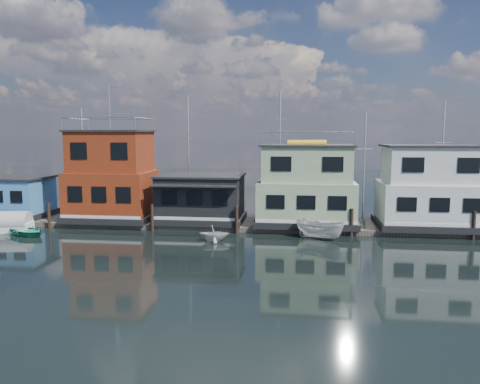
# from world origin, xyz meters

# --- Properties ---
(ground) EXTENTS (160.00, 160.00, 0.00)m
(ground) POSITION_xyz_m (0.00, 0.00, 0.00)
(ground) COLOR black
(ground) RESTS_ON ground
(dock) EXTENTS (48.00, 5.00, 0.40)m
(dock) POSITION_xyz_m (0.00, 12.00, 0.20)
(dock) COLOR #595147
(dock) RESTS_ON ground
(houseboat_blue) EXTENTS (6.40, 4.90, 3.66)m
(houseboat_blue) POSITION_xyz_m (-18.00, 12.00, 2.21)
(houseboat_blue) COLOR black
(houseboat_blue) RESTS_ON dock
(houseboat_red) EXTENTS (7.40, 5.90, 11.86)m
(houseboat_red) POSITION_xyz_m (-8.50, 12.00, 4.10)
(houseboat_red) COLOR black
(houseboat_red) RESTS_ON dock
(houseboat_dark) EXTENTS (7.40, 6.10, 4.06)m
(houseboat_dark) POSITION_xyz_m (-0.50, 11.98, 2.42)
(houseboat_dark) COLOR black
(houseboat_dark) RESTS_ON dock
(houseboat_green) EXTENTS (8.40, 5.90, 7.03)m
(houseboat_green) POSITION_xyz_m (8.50, 12.00, 3.55)
(houseboat_green) COLOR black
(houseboat_green) RESTS_ON dock
(houseboat_white) EXTENTS (8.40, 5.90, 6.66)m
(houseboat_white) POSITION_xyz_m (18.50, 12.00, 3.54)
(houseboat_white) COLOR black
(houseboat_white) RESTS_ON dock
(pilings) EXTENTS (42.28, 0.28, 2.20)m
(pilings) POSITION_xyz_m (-0.33, 9.20, 1.10)
(pilings) COLOR #2D2116
(pilings) RESTS_ON ground
(background_masts) EXTENTS (36.40, 0.16, 12.00)m
(background_masts) POSITION_xyz_m (4.76, 18.00, 5.55)
(background_masts) COLOR silver
(background_masts) RESTS_ON ground
(tarp_runabout) EXTENTS (4.67, 2.52, 1.80)m
(tarp_runabout) POSITION_xyz_m (-16.02, 7.40, 0.67)
(tarp_runabout) COLOR white
(tarp_runabout) RESTS_ON ground
(dinghy_teal) EXTENTS (4.12, 3.63, 0.71)m
(dinghy_teal) POSITION_xyz_m (-13.19, 6.33, 0.35)
(dinghy_teal) COLOR #238369
(dinghy_teal) RESTS_ON ground
(dinghy_white) EXTENTS (2.56, 2.29, 1.21)m
(dinghy_white) POSITION_xyz_m (1.67, 6.30, 0.60)
(dinghy_white) COLOR silver
(dinghy_white) RESTS_ON ground
(motorboat) EXTENTS (4.24, 3.19, 1.54)m
(motorboat) POSITION_xyz_m (9.54, 7.95, 0.77)
(motorboat) COLOR silver
(motorboat) RESTS_ON ground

